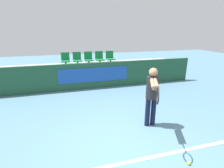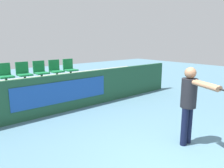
{
  "view_description": "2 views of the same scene",
  "coord_description": "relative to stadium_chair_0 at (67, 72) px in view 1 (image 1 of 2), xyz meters",
  "views": [
    {
      "loc": [
        -1.24,
        -3.0,
        2.52
      ],
      "look_at": [
        0.15,
        1.95,
        0.86
      ],
      "focal_mm": 28.0,
      "sensor_mm": 36.0,
      "label": 1
    },
    {
      "loc": [
        -2.98,
        -1.39,
        2.11
      ],
      "look_at": [
        0.33,
        2.43,
        1.07
      ],
      "focal_mm": 35.0,
      "sensor_mm": 36.0,
      "label": 2
    }
  ],
  "objects": [
    {
      "name": "stadium_chair_4",
      "position": [
        2.26,
        0.0,
        0.0
      ],
      "size": [
        0.41,
        0.44,
        0.56
      ],
      "color": "#333333",
      "rests_on": "bleacher_tier_front"
    },
    {
      "name": "court_baseline",
      "position": [
        1.13,
        -5.27,
        -0.64
      ],
      "size": [
        5.92,
        0.08,
        0.01
      ],
      "color": "white",
      "rests_on": "ground"
    },
    {
      "name": "tennis_ball",
      "position": [
        2.06,
        -5.65,
        -0.62
      ],
      "size": [
        0.07,
        0.07,
        0.07
      ],
      "color": "#CCDB33",
      "rests_on": "ground"
    },
    {
      "name": "bleacher_tier_middle",
      "position": [
        1.13,
        0.78,
        -0.23
      ],
      "size": [
        8.89,
        0.9,
        0.83
      ],
      "color": "#ADA89E",
      "rests_on": "ground"
    },
    {
      "name": "barrier_wall",
      "position": [
        1.13,
        -0.66,
        -0.09
      ],
      "size": [
        9.29,
        0.14,
        1.12
      ],
      "color": "#1E4C33",
      "rests_on": "ground"
    },
    {
      "name": "ground_plane",
      "position": [
        1.13,
        -4.88,
        -0.65
      ],
      "size": [
        30.0,
        30.0,
        0.0
      ],
      "primitive_type": "plane",
      "color": "slate"
    },
    {
      "name": "tennis_player",
      "position": [
        1.98,
        -4.19,
        0.32
      ],
      "size": [
        0.73,
        1.41,
        1.59
      ],
      "rotation": [
        0.0,
        0.0,
        -0.42
      ],
      "color": "black",
      "rests_on": "ground"
    },
    {
      "name": "stadium_chair_0",
      "position": [
        0.0,
        0.0,
        0.0
      ],
      "size": [
        0.41,
        0.44,
        0.56
      ],
      "color": "#333333",
      "rests_on": "bleacher_tier_front"
    },
    {
      "name": "bleacher_tier_front",
      "position": [
        1.13,
        -0.12,
        -0.44
      ],
      "size": [
        8.89,
        0.9,
        0.42
      ],
      "color": "#ADA89E",
      "rests_on": "ground"
    },
    {
      "name": "stadium_chair_1",
      "position": [
        0.57,
        0.0,
        0.0
      ],
      "size": [
        0.41,
        0.44,
        0.56
      ],
      "color": "#333333",
      "rests_on": "bleacher_tier_front"
    },
    {
      "name": "stadium_chair_6",
      "position": [
        0.57,
        0.9,
        0.42
      ],
      "size": [
        0.41,
        0.44,
        0.56
      ],
      "color": "#333333",
      "rests_on": "bleacher_tier_middle"
    },
    {
      "name": "stadium_chair_2",
      "position": [
        1.13,
        0.0,
        0.0
      ],
      "size": [
        0.41,
        0.44,
        0.56
      ],
      "color": "#333333",
      "rests_on": "bleacher_tier_front"
    },
    {
      "name": "stadium_chair_9",
      "position": [
        2.26,
        0.9,
        0.42
      ],
      "size": [
        0.41,
        0.44,
        0.56
      ],
      "color": "#333333",
      "rests_on": "bleacher_tier_middle"
    },
    {
      "name": "stadium_chair_5",
      "position": [
        0.0,
        0.9,
        0.42
      ],
      "size": [
        0.41,
        0.44,
        0.56
      ],
      "color": "#333333",
      "rests_on": "bleacher_tier_middle"
    },
    {
      "name": "stadium_chair_7",
      "position": [
        1.13,
        0.9,
        0.42
      ],
      "size": [
        0.41,
        0.44,
        0.56
      ],
      "color": "#333333",
      "rests_on": "bleacher_tier_middle"
    },
    {
      "name": "stadium_chair_8",
      "position": [
        1.7,
        0.9,
        0.42
      ],
      "size": [
        0.41,
        0.44,
        0.56
      ],
      "color": "#333333",
      "rests_on": "bleacher_tier_middle"
    },
    {
      "name": "stadium_chair_3",
      "position": [
        1.7,
        0.0,
        0.0
      ],
      "size": [
        0.41,
        0.44,
        0.56
      ],
      "color": "#333333",
      "rests_on": "bleacher_tier_front"
    }
  ]
}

